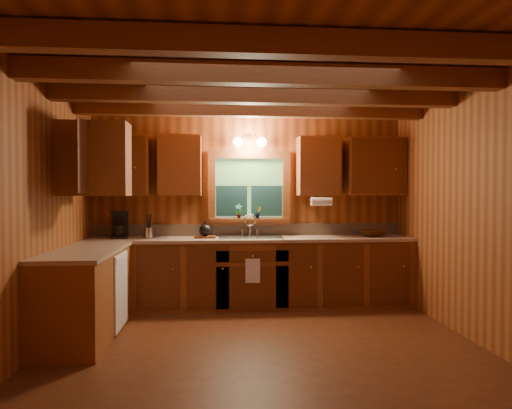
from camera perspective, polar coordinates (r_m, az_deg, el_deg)
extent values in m
plane|color=#532814|center=(4.52, 0.92, -17.61)|extent=(4.20, 4.20, 0.00)
plane|color=brown|center=(4.42, 0.94, 16.15)|extent=(4.20, 4.20, 0.00)
plane|color=brown|center=(6.17, -0.89, -0.22)|extent=(4.20, 0.00, 4.20)
plane|color=brown|center=(2.40, 5.61, -2.70)|extent=(4.20, 0.00, 4.20)
plane|color=brown|center=(4.57, -26.27, -0.92)|extent=(0.00, 3.80, 3.80)
plane|color=brown|center=(4.96, 25.85, -0.74)|extent=(0.00, 3.80, 3.80)
cube|color=brown|center=(3.25, 3.25, 19.64)|extent=(4.20, 0.14, 0.18)
cube|color=brown|center=(4.01, 1.55, 16.08)|extent=(4.20, 0.14, 0.18)
cube|color=brown|center=(4.79, 0.43, 13.66)|extent=(4.20, 0.14, 0.18)
cube|color=brown|center=(5.57, -0.37, 11.91)|extent=(4.20, 0.14, 0.18)
cube|color=brown|center=(5.95, -0.67, -8.71)|extent=(4.20, 0.62, 0.86)
cube|color=brown|center=(5.03, -20.79, -10.66)|extent=(0.62, 1.60, 0.86)
cube|color=tan|center=(5.89, -0.67, -4.39)|extent=(4.20, 0.66, 0.04)
cube|color=tan|center=(4.96, -20.72, -5.57)|extent=(0.64, 1.60, 0.04)
cube|color=tan|center=(6.18, -0.88, -3.20)|extent=(4.20, 0.02, 0.16)
cube|color=white|center=(5.15, -16.69, -10.36)|extent=(0.02, 0.60, 0.80)
cube|color=brown|center=(6.13, -16.89, 4.76)|extent=(0.78, 0.34, 0.78)
cube|color=brown|center=(6.02, -9.58, 4.86)|extent=(0.55, 0.34, 0.78)
cube|color=brown|center=(6.15, 7.84, 4.79)|extent=(0.55, 0.34, 0.78)
cube|color=brown|center=(6.37, 14.72, 4.64)|extent=(0.78, 0.34, 0.78)
cube|color=brown|center=(5.17, -21.82, 5.36)|extent=(0.34, 1.10, 0.78)
cube|color=brown|center=(6.15, -0.86, 6.29)|extent=(1.12, 0.08, 0.10)
cube|color=brown|center=(6.14, -0.86, -2.10)|extent=(1.12, 0.08, 0.10)
cube|color=brown|center=(6.12, -5.63, 2.10)|extent=(0.10, 0.08, 0.80)
cube|color=brown|center=(6.19, 3.86, 2.09)|extent=(0.10, 0.08, 0.80)
cube|color=#437933|center=(6.17, -0.88, 2.10)|extent=(0.92, 0.01, 0.80)
cube|color=#133236|center=(6.13, -3.10, 0.45)|extent=(0.42, 0.02, 0.42)
cube|color=#133236|center=(6.16, 1.35, 0.46)|extent=(0.42, 0.02, 0.42)
cylinder|color=black|center=(6.14, -0.87, 2.29)|extent=(0.92, 0.01, 0.01)
cube|color=brown|center=(6.10, -0.83, -1.94)|extent=(1.06, 0.14, 0.04)
cylinder|color=black|center=(6.18, -0.86, 8.42)|extent=(0.08, 0.03, 0.08)
cylinder|color=black|center=(6.11, -1.77, 8.50)|extent=(0.09, 0.17, 0.08)
cylinder|color=black|center=(6.13, 0.12, 8.48)|extent=(0.09, 0.17, 0.08)
sphere|color=#FFE0A5|center=(6.04, -2.31, 7.91)|extent=(0.13, 0.13, 0.13)
sphere|color=#FFE0A5|center=(6.06, 0.74, 7.89)|extent=(0.13, 0.13, 0.13)
cylinder|color=white|center=(5.94, 8.25, 0.38)|extent=(0.27, 0.11, 0.11)
cube|color=white|center=(5.62, -0.42, -8.38)|extent=(0.18, 0.01, 0.30)
cube|color=silver|center=(5.90, -0.68, -4.14)|extent=(0.82, 0.48, 0.02)
cube|color=#262628|center=(5.89, -2.52, -4.78)|extent=(0.34, 0.40, 0.14)
cube|color=#262628|center=(5.92, 1.16, -4.75)|extent=(0.34, 0.40, 0.14)
cylinder|color=silver|center=(6.07, -0.80, -2.99)|extent=(0.04, 0.04, 0.22)
torus|color=silver|center=(6.00, -0.76, -1.99)|extent=(0.16, 0.02, 0.16)
cube|color=black|center=(6.08, -16.89, -3.93)|extent=(0.19, 0.24, 0.03)
cube|color=black|center=(6.14, -16.75, -2.32)|extent=(0.19, 0.09, 0.32)
cube|color=black|center=(6.04, -16.95, -1.06)|extent=(0.19, 0.21, 0.04)
cylinder|color=black|center=(6.04, -16.96, -3.10)|extent=(0.12, 0.12, 0.14)
cylinder|color=silver|center=(5.98, -13.44, -3.50)|extent=(0.11, 0.11, 0.14)
cylinder|color=black|center=(5.96, -13.60, -2.16)|extent=(0.03, 0.03, 0.20)
cylinder|color=black|center=(5.96, -13.44, -2.16)|extent=(0.01, 0.01, 0.20)
cylinder|color=black|center=(5.97, -13.29, -2.15)|extent=(0.03, 0.03, 0.20)
cylinder|color=black|center=(5.98, -13.18, -2.15)|extent=(0.04, 0.05, 0.20)
cube|color=#582912|center=(5.88, -6.46, -4.10)|extent=(0.27, 0.20, 0.02)
sphere|color=black|center=(5.88, -6.46, -3.24)|extent=(0.15, 0.15, 0.15)
cylinder|color=black|center=(5.87, -6.46, -2.31)|extent=(0.02, 0.02, 0.04)
imported|color=#48230C|center=(6.26, 14.45, -3.51)|extent=(0.44, 0.44, 0.09)
imported|color=#582912|center=(6.06, -2.19, -0.85)|extent=(0.11, 0.08, 0.19)
imported|color=#582912|center=(6.08, 0.25, -1.01)|extent=(0.10, 0.09, 0.16)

